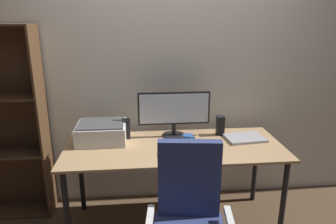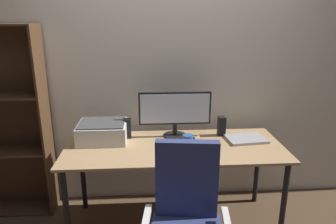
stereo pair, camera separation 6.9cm
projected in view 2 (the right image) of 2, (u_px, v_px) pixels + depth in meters
ground_plane at (174, 223)px, 2.74m from camera, size 12.00×12.00×0.00m
back_wall at (170, 67)px, 2.86m from camera, size 6.40×0.10×2.60m
desk at (174, 155)px, 2.54m from camera, size 1.76×0.72×0.74m
monitor at (175, 111)px, 2.66m from camera, size 0.62×0.20×0.40m
keyboard at (178, 154)px, 2.35m from camera, size 0.29×0.11×0.02m
mouse at (207, 152)px, 2.37m from camera, size 0.07×0.10×0.03m
coffee_mug at (188, 141)px, 2.48m from camera, size 0.10×0.08×0.10m
laptop at (246, 139)px, 2.63m from camera, size 0.34×0.26×0.02m
speaker_left at (127, 128)px, 2.67m from camera, size 0.06×0.07×0.17m
speaker_right at (222, 126)px, 2.72m from camera, size 0.06×0.07×0.17m
printer at (103, 131)px, 2.61m from camera, size 0.40×0.34×0.16m
bookshelf at (5, 124)px, 2.74m from camera, size 0.73×0.28×1.69m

